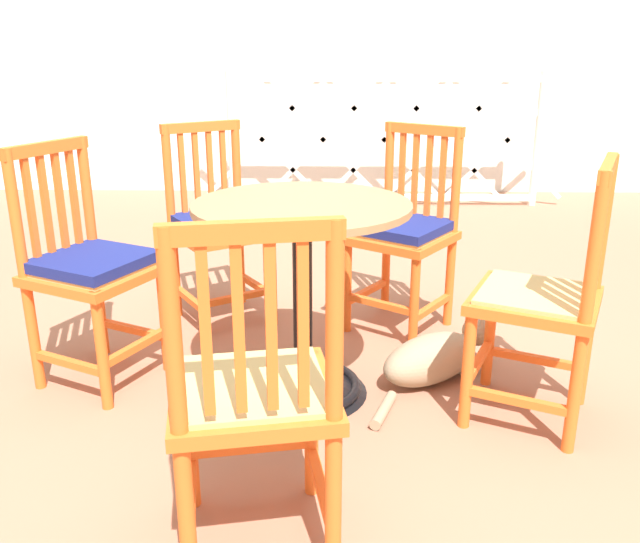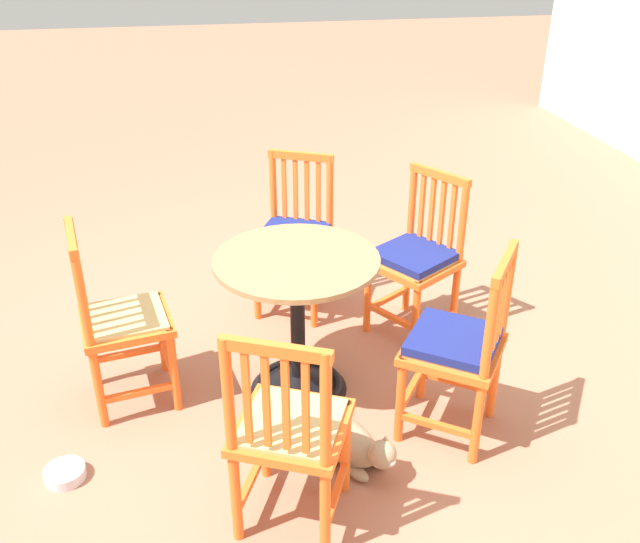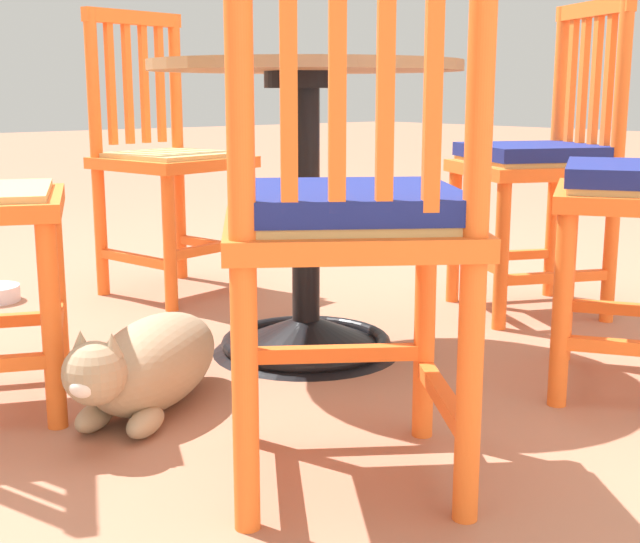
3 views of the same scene
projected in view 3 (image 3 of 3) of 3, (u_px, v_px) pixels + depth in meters
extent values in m
plane|color=#A36B51|center=(230.00, 340.00, 2.34)|extent=(24.00, 24.00, 0.00)
cone|color=black|center=(306.00, 333.00, 2.23)|extent=(0.48, 0.48, 0.10)
torus|color=black|center=(306.00, 342.00, 2.23)|extent=(0.44, 0.44, 0.04)
cylinder|color=black|center=(306.00, 208.00, 2.16)|extent=(0.07, 0.07, 0.66)
cylinder|color=black|center=(305.00, 80.00, 2.10)|extent=(0.20, 0.20, 0.04)
cylinder|color=#9E754C|center=(305.00, 66.00, 2.09)|extent=(0.76, 0.76, 0.02)
cylinder|color=orange|center=(249.00, 225.00, 2.87)|extent=(0.04, 0.04, 0.45)
cylinder|color=orange|center=(169.00, 238.00, 2.61)|extent=(0.04, 0.04, 0.45)
cylinder|color=orange|center=(178.00, 150.00, 3.03)|extent=(0.04, 0.04, 0.91)
cylinder|color=orange|center=(97.00, 156.00, 2.77)|extent=(0.04, 0.04, 0.91)
cube|color=orange|center=(214.00, 244.00, 2.99)|extent=(0.09, 0.34, 0.03)
cube|color=orange|center=(135.00, 259.00, 2.73)|extent=(0.09, 0.34, 0.03)
cube|color=orange|center=(211.00, 248.00, 2.75)|extent=(0.34, 0.09, 0.03)
cube|color=orange|center=(173.00, 162.00, 2.80)|extent=(0.47, 0.47, 0.04)
cube|color=tan|center=(173.00, 155.00, 2.80)|extent=(0.41, 0.41, 0.02)
cube|color=orange|center=(160.00, 84.00, 2.93)|extent=(0.03, 0.02, 0.39)
cube|color=orange|center=(144.00, 84.00, 2.88)|extent=(0.03, 0.02, 0.39)
cube|color=orange|center=(128.00, 84.00, 2.83)|extent=(0.03, 0.02, 0.39)
cube|color=orange|center=(111.00, 84.00, 2.78)|extent=(0.03, 0.02, 0.39)
cube|color=orange|center=(133.00, 18.00, 2.81)|extent=(0.38, 0.10, 0.04)
cylinder|color=orange|center=(56.00, 282.00, 2.01)|extent=(0.04, 0.04, 0.45)
cylinder|color=orange|center=(51.00, 318.00, 1.69)|extent=(0.04, 0.04, 0.45)
cube|color=orange|center=(56.00, 323.00, 1.86)|extent=(0.17, 0.32, 0.03)
cylinder|color=orange|center=(245.00, 328.00, 1.62)|extent=(0.04, 0.04, 0.45)
cylinder|color=orange|center=(425.00, 324.00, 1.65)|extent=(0.04, 0.04, 0.45)
cylinder|color=orange|center=(242.00, 236.00, 1.24)|extent=(0.04, 0.04, 0.91)
cylinder|color=orange|center=(475.00, 233.00, 1.27)|extent=(0.04, 0.04, 0.91)
cube|color=orange|center=(246.00, 403.00, 1.47)|extent=(0.22, 0.30, 0.03)
cube|color=orange|center=(443.00, 397.00, 1.50)|extent=(0.22, 0.30, 0.03)
cube|color=orange|center=(336.00, 354.00, 1.65)|extent=(0.30, 0.22, 0.03)
cube|color=orange|center=(347.00, 232.00, 1.43)|extent=(0.56, 0.56, 0.04)
cube|color=tan|center=(347.00, 218.00, 1.42)|extent=(0.49, 0.49, 0.02)
cube|color=orange|center=(289.00, 75.00, 1.20)|extent=(0.03, 0.03, 0.39)
cube|color=orange|center=(337.00, 75.00, 1.21)|extent=(0.03, 0.03, 0.39)
cube|color=orange|center=(386.00, 75.00, 1.22)|extent=(0.03, 0.03, 0.39)
cube|color=orange|center=(433.00, 76.00, 1.22)|extent=(0.03, 0.03, 0.39)
cube|color=navy|center=(347.00, 200.00, 1.42)|extent=(0.50, 0.50, 0.04)
cylinder|color=orange|center=(562.00, 303.00, 1.81)|extent=(0.04, 0.04, 0.45)
cylinder|color=orange|center=(567.00, 271.00, 2.13)|extent=(0.04, 0.04, 0.45)
cube|color=orange|center=(638.00, 310.00, 2.10)|extent=(0.21, 0.30, 0.03)
cube|color=orange|center=(563.00, 309.00, 1.98)|extent=(0.30, 0.21, 0.03)
cylinder|color=orange|center=(502.00, 250.00, 2.41)|extent=(0.04, 0.04, 0.45)
cylinder|color=orange|center=(454.00, 231.00, 2.73)|extent=(0.04, 0.04, 0.45)
cylinder|color=orange|center=(617.00, 165.00, 2.44)|extent=(0.04, 0.04, 0.91)
cylinder|color=orange|center=(556.00, 156.00, 2.76)|extent=(0.04, 0.04, 0.91)
cube|color=orange|center=(556.00, 277.00, 2.46)|extent=(0.32, 0.17, 0.03)
cube|color=orange|center=(503.00, 256.00, 2.79)|extent=(0.32, 0.17, 0.03)
cube|color=orange|center=(476.00, 259.00, 2.58)|extent=(0.17, 0.32, 0.03)
cube|color=orange|center=(532.00, 169.00, 2.57)|extent=(0.53, 0.53, 0.04)
cube|color=tan|center=(533.00, 161.00, 2.56)|extent=(0.47, 0.47, 0.02)
cube|color=orange|center=(609.00, 83.00, 2.46)|extent=(0.03, 0.03, 0.39)
cube|color=orange|center=(595.00, 83.00, 2.52)|extent=(0.03, 0.03, 0.39)
cube|color=orange|center=(583.00, 83.00, 2.59)|extent=(0.03, 0.03, 0.39)
cube|color=orange|center=(571.00, 83.00, 2.65)|extent=(0.03, 0.03, 0.39)
cube|color=orange|center=(594.00, 9.00, 2.51)|extent=(0.19, 0.36, 0.04)
cube|color=navy|center=(533.00, 151.00, 2.56)|extent=(0.48, 0.48, 0.04)
ellipsoid|color=#9E896B|center=(156.00, 362.00, 1.84)|extent=(0.47, 0.42, 0.19)
ellipsoid|color=silver|center=(134.00, 381.00, 1.75)|extent=(0.23, 0.23, 0.14)
sphere|color=#9E896B|center=(95.00, 373.00, 1.60)|extent=(0.12, 0.12, 0.12)
ellipsoid|color=silver|center=(83.00, 387.00, 1.56)|extent=(0.07, 0.07, 0.04)
cone|color=#9E896B|center=(112.00, 345.00, 1.59)|extent=(0.04, 0.04, 0.04)
cone|color=#9E896B|center=(81.00, 342.00, 1.60)|extent=(0.04, 0.04, 0.04)
ellipsoid|color=#9E896B|center=(146.00, 422.00, 1.69)|extent=(0.13, 0.11, 0.05)
ellipsoid|color=#9E896B|center=(95.00, 417.00, 1.72)|extent=(0.13, 0.11, 0.05)
cylinder|color=#9E896B|center=(175.00, 350.00, 2.18)|extent=(0.11, 0.22, 0.04)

